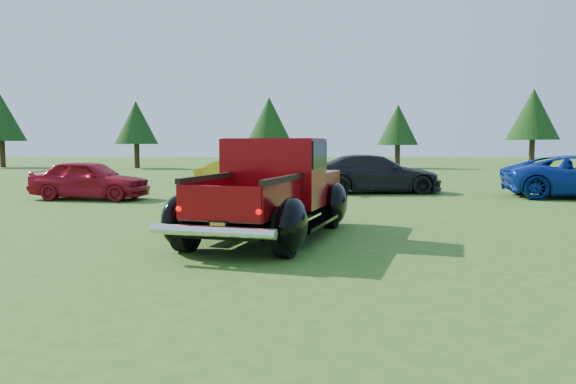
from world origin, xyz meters
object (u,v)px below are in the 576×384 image
(tree_far_west, at_px, (1,118))
(show_car_yellow, at_px, (246,175))
(pickup_truck, at_px, (274,189))
(show_car_grey, at_px, (375,174))
(tree_west, at_px, (136,123))
(tree_east, at_px, (533,114))
(tree_mid_right, at_px, (398,125))
(tree_mid_left, at_px, (269,120))
(show_car_red, at_px, (90,180))

(tree_far_west, relative_size, show_car_yellow, 1.45)
(pickup_truck, xyz_separation_m, show_car_grey, (2.94, 9.10, -0.20))
(tree_far_west, bearing_deg, show_car_yellow, -44.94)
(pickup_truck, relative_size, show_car_grey, 1.14)
(tree_far_west, relative_size, tree_west, 1.13)
(tree_east, bearing_deg, show_car_yellow, -132.22)
(tree_west, xyz_separation_m, show_car_yellow, (9.66, -18.61, -2.52))
(tree_mid_right, distance_m, pickup_truck, 29.70)
(show_car_grey, bearing_deg, tree_far_west, 45.97)
(tree_mid_left, bearing_deg, show_car_red, -99.32)
(tree_west, relative_size, show_car_red, 1.28)
(tree_mid_left, bearing_deg, tree_west, -167.47)
(tree_mid_right, relative_size, show_car_red, 1.23)
(tree_far_west, height_order, tree_east, tree_east)
(tree_far_west, xyz_separation_m, pickup_truck, (21.21, -28.83, -2.66))
(show_car_grey, bearing_deg, tree_west, 32.29)
(tree_far_west, xyz_separation_m, tree_west, (10.00, -1.00, -0.41))
(tree_mid_left, distance_m, tree_east, 18.06)
(tree_east, bearing_deg, show_car_grey, -123.74)
(tree_mid_right, height_order, tree_east, tree_east)
(pickup_truck, distance_m, show_car_red, 8.83)
(pickup_truck, xyz_separation_m, show_car_yellow, (-1.56, 9.22, -0.27))
(tree_west, bearing_deg, tree_far_west, 174.29)
(tree_far_west, xyz_separation_m, tree_mid_right, (28.00, -0.00, -0.55))
(tree_west, height_order, pickup_truck, tree_west)
(tree_mid_left, height_order, tree_east, tree_east)
(tree_far_west, bearing_deg, tree_mid_right, -0.00)
(tree_mid_left, distance_m, show_car_red, 23.88)
(show_car_red, xyz_separation_m, show_car_yellow, (4.50, 2.79, -0.02))
(tree_mid_left, relative_size, show_car_red, 1.39)
(tree_east, height_order, pickup_truck, tree_east)
(tree_far_west, height_order, pickup_truck, tree_far_west)
(tree_east, xyz_separation_m, pickup_truck, (-15.79, -28.33, -2.80))
(tree_east, distance_m, show_car_red, 31.08)
(tree_east, bearing_deg, show_car_red, -134.92)
(tree_mid_left, bearing_deg, tree_mid_right, -6.34)
(tree_far_west, xyz_separation_m, tree_east, (37.00, -0.50, 0.14))
(tree_mid_left, relative_size, show_car_grey, 1.10)
(tree_far_west, distance_m, tree_east, 37.00)
(show_car_yellow, bearing_deg, show_car_red, 129.15)
(tree_mid_right, bearing_deg, pickup_truck, -103.25)
(pickup_truck, bearing_deg, tree_far_west, 141.29)
(tree_west, bearing_deg, tree_mid_right, 3.18)
(tree_far_west, height_order, tree_mid_left, tree_far_west)
(tree_mid_right, relative_size, show_car_grey, 0.97)
(tree_far_west, bearing_deg, show_car_grey, -39.26)
(pickup_truck, height_order, show_car_red, pickup_truck)
(tree_mid_right, xyz_separation_m, show_car_yellow, (-8.34, -19.61, -2.38))
(tree_mid_right, height_order, pickup_truck, tree_mid_right)
(tree_mid_right, distance_m, show_car_red, 25.93)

